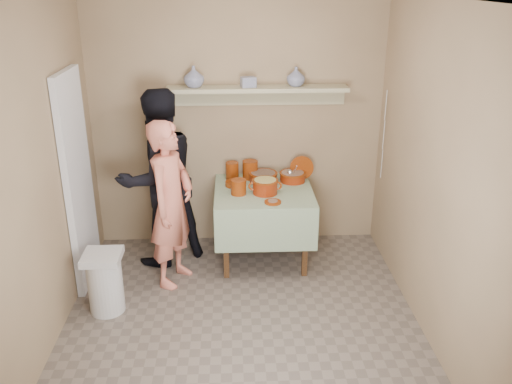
{
  "coord_description": "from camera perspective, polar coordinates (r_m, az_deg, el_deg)",
  "views": [
    {
      "loc": [
        -0.05,
        -3.71,
        2.75
      ],
      "look_at": [
        0.15,
        0.75,
        0.95
      ],
      "focal_mm": 38.0,
      "sensor_mm": 36.0,
      "label": 1
    }
  ],
  "objects": [
    {
      "name": "propped_lid",
      "position": [
        5.65,
        4.83,
        2.56
      ],
      "size": [
        0.25,
        0.06,
        0.25
      ],
      "primitive_type": "cylinder",
      "rotation": [
        1.43,
        0.0,
        -0.02
      ],
      "color": "#6D2303",
      "rests_on": "serving_table"
    },
    {
      "name": "cazuela_meat_b",
      "position": [
        5.59,
        3.88,
        1.71
      ],
      "size": [
        0.28,
        0.28,
        0.1
      ],
      "color": "#6C1907",
      "rests_on": "serving_table"
    },
    {
      "name": "ground",
      "position": [
        4.62,
        -1.48,
        -14.58
      ],
      "size": [
        3.5,
        3.5,
        0.0
      ],
      "primitive_type": "plane",
      "color": "#6B5E54",
      "rests_on": "ground"
    },
    {
      "name": "front_plate",
      "position": [
        5.07,
        1.78,
        -1.04
      ],
      "size": [
        0.16,
        0.16,
        0.03
      ],
      "color": "#6D2303",
      "rests_on": "serving_table"
    },
    {
      "name": "electrical_cord",
      "position": [
        5.62,
        13.3,
        5.86
      ],
      "size": [
        0.01,
        0.05,
        0.9
      ],
      "color": "silver",
      "rests_on": "wall_shelf"
    },
    {
      "name": "room_shell",
      "position": [
        3.89,
        -1.71,
        4.87
      ],
      "size": [
        3.04,
        3.54,
        2.62
      ],
      "color": "#9A805E",
      "rests_on": "ground"
    },
    {
      "name": "empty_bowl",
      "position": [
        5.47,
        -2.35,
        0.9
      ],
      "size": [
        0.17,
        0.17,
        0.05
      ],
      "primitive_type": "cylinder",
      "color": "#6D2303",
      "rests_on": "serving_table"
    },
    {
      "name": "ladle",
      "position": [
        5.54,
        3.63,
        2.08
      ],
      "size": [
        0.08,
        0.26,
        0.19
      ],
      "color": "silver",
      "rests_on": "cazuela_meat_b"
    },
    {
      "name": "cazuela_meat_a",
      "position": [
        5.58,
        0.76,
        1.68
      ],
      "size": [
        0.3,
        0.3,
        0.1
      ],
      "color": "#6C1907",
      "rests_on": "serving_table"
    },
    {
      "name": "wall_shelf",
      "position": [
        5.48,
        0.09,
        10.61
      ],
      "size": [
        1.8,
        0.25,
        0.21
      ],
      "color": "tan",
      "rests_on": "room_shell"
    },
    {
      "name": "tile_panel",
      "position": [
        5.18,
        -18.21,
        1.04
      ],
      "size": [
        0.06,
        0.7,
        2.0
      ],
      "primitive_type": "cube",
      "color": "silver",
      "rests_on": "ground"
    },
    {
      "name": "trash_bin",
      "position": [
        4.91,
        -15.6,
        -9.11
      ],
      "size": [
        0.32,
        0.32,
        0.56
      ],
      "color": "silver",
      "rests_on": "ground"
    },
    {
      "name": "serving_table",
      "position": [
        5.43,
        0.8,
        -0.91
      ],
      "size": [
        0.97,
        0.97,
        0.76
      ],
      "color": "#4C2D16",
      "rests_on": "ground"
    },
    {
      "name": "vase_right",
      "position": [
        5.47,
        4.22,
        12.03
      ],
      "size": [
        0.19,
        0.19,
        0.19
      ],
      "primitive_type": "imported",
      "rotation": [
        0.0,
        0.0,
        0.06
      ],
      "color": "navy",
      "rests_on": "wall_shelf"
    },
    {
      "name": "cazuela_rice",
      "position": [
        5.26,
        0.97,
        0.71
      ],
      "size": [
        0.33,
        0.25,
        0.14
      ],
      "color": "#6C1907",
      "rests_on": "serving_table"
    },
    {
      "name": "vase_left",
      "position": [
        5.43,
        -6.56,
        11.97
      ],
      "size": [
        0.26,
        0.26,
        0.21
      ],
      "primitive_type": "imported",
      "rotation": [
        0.0,
        0.0,
        0.41
      ],
      "color": "navy",
      "rests_on": "wall_shelf"
    },
    {
      "name": "plate_stack_a",
      "position": [
        5.64,
        -2.53,
        2.25
      ],
      "size": [
        0.14,
        0.14,
        0.18
      ],
      "primitive_type": "cylinder",
      "color": "#6D2303",
      "rests_on": "serving_table"
    },
    {
      "name": "ceramic_box",
      "position": [
        5.41,
        -0.82,
        11.5
      ],
      "size": [
        0.16,
        0.13,
        0.1
      ],
      "primitive_type": "cube",
      "rotation": [
        0.0,
        0.0,
        0.23
      ],
      "color": "navy",
      "rests_on": "wall_shelf"
    },
    {
      "name": "bowl_stack",
      "position": [
        5.25,
        -1.85,
        0.53
      ],
      "size": [
        0.15,
        0.15,
        0.15
      ],
      "primitive_type": "cylinder",
      "color": "#6D2303",
      "rests_on": "serving_table"
    },
    {
      "name": "person_helper",
      "position": [
        5.4,
        -10.21,
        1.39
      ],
      "size": [
        1.09,
        1.05,
        1.78
      ],
      "primitive_type": "imported",
      "rotation": [
        0.0,
        0.0,
        -2.53
      ],
      "color": "black",
      "rests_on": "ground"
    },
    {
      "name": "person_cook",
      "position": [
        5.03,
        -8.91,
        -1.29
      ],
      "size": [
        0.57,
        0.68,
        1.58
      ],
      "primitive_type": "imported",
      "rotation": [
        0.0,
        0.0,
        1.18
      ],
      "color": "#DC745F",
      "rests_on": "ground"
    },
    {
      "name": "plate_stack_b",
      "position": [
        5.65,
        -0.62,
        2.37
      ],
      "size": [
        0.16,
        0.16,
        0.19
      ],
      "primitive_type": "cylinder",
      "color": "#6D2303",
      "rests_on": "serving_table"
    }
  ]
}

